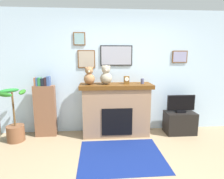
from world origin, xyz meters
The scene contains 11 objects.
back_wall centered at (0.00, 2.00, 1.30)m, with size 5.20×0.15×2.60m.
fireplace centered at (-0.12, 1.70, 0.55)m, with size 1.48×0.54×1.09m.
bookshelf centered at (-1.59, 1.74, 0.58)m, with size 0.42×0.16×1.25m.
potted_plant centered at (-2.12, 1.52, 0.33)m, with size 0.53×0.55×1.03m.
tv_stand centered at (1.26, 1.64, 0.23)m, with size 0.63×0.40×0.47m, color black.
television centered at (1.26, 1.64, 0.65)m, with size 0.59×0.14×0.37m.
area_rug centered at (-0.12, 0.78, 0.00)m, with size 1.40×1.19×0.01m, color navy.
candle_jar centered at (0.42, 1.68, 1.14)m, with size 0.07×0.07×0.11m, color #4C517A.
mantel_clock centered at (0.09, 1.68, 1.17)m, with size 0.11×0.08×0.16m.
teddy_bear_brown centered at (-0.66, 1.68, 1.25)m, with size 0.22×0.22×0.36m.
teddy_bear_tan centered at (-0.33, 1.68, 1.26)m, with size 0.24×0.24×0.39m.
Camera 1 is at (-0.52, -2.19, 1.68)m, focal length 30.89 mm.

